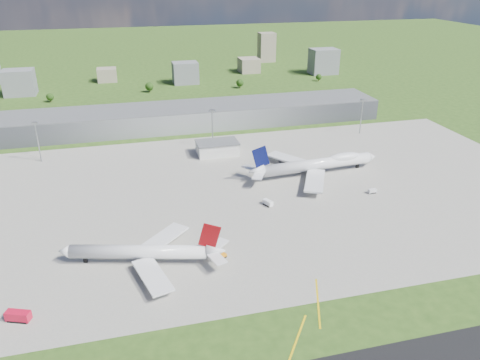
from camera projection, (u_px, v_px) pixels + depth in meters
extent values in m
plane|color=#2B4D18|center=(190.00, 132.00, 347.83)|extent=(1400.00, 1400.00, 0.00)
cube|color=gray|center=(240.00, 193.00, 253.07)|extent=(360.00, 190.00, 0.08)
cube|color=gray|center=(187.00, 116.00, 357.95)|extent=(300.00, 42.00, 15.00)
cube|color=silver|center=(217.00, 148.00, 304.34)|extent=(26.00, 16.00, 8.00)
cylinder|color=gray|center=(38.00, 143.00, 289.22)|extent=(0.70, 0.70, 25.00)
cube|color=gray|center=(34.00, 123.00, 283.92)|extent=(3.50, 2.00, 1.20)
cylinder|color=gray|center=(212.00, 129.00, 314.05)|extent=(0.70, 0.70, 25.00)
cube|color=gray|center=(212.00, 110.00, 308.75)|extent=(3.50, 2.00, 1.20)
cylinder|color=gray|center=(361.00, 117.00, 338.88)|extent=(0.70, 0.70, 25.00)
cube|color=gray|center=(363.00, 100.00, 333.58)|extent=(3.50, 2.00, 1.20)
cylinder|color=white|center=(138.00, 252.00, 191.13)|extent=(55.62, 20.04, 5.80)
cone|color=white|center=(64.00, 251.00, 191.41)|extent=(6.16, 6.84, 5.80)
cone|color=white|center=(216.00, 251.00, 190.51)|extent=(8.96, 7.59, 5.80)
cube|color=maroon|center=(134.00, 255.00, 191.89)|extent=(45.00, 14.14, 1.26)
cube|color=white|center=(152.00, 276.00, 179.24)|extent=(14.92, 26.51, 0.87)
cube|color=white|center=(164.00, 238.00, 204.31)|extent=(23.89, 23.92, 0.87)
cube|color=maroon|center=(210.00, 236.00, 187.66)|extent=(9.42, 2.95, 11.67)
cylinder|color=#38383D|center=(149.00, 274.00, 183.32)|extent=(5.93, 4.36, 3.09)
cylinder|color=#38383D|center=(157.00, 246.00, 201.78)|extent=(5.93, 4.36, 3.09)
cube|color=black|center=(151.00, 266.00, 188.82)|extent=(1.79, 1.52, 2.41)
cube|color=black|center=(155.00, 254.00, 196.73)|extent=(1.79, 1.52, 2.41)
cube|color=black|center=(86.00, 260.00, 193.03)|extent=(1.79, 1.52, 2.41)
cylinder|color=white|center=(317.00, 164.00, 274.47)|extent=(68.38, 11.74, 6.81)
cone|color=white|center=(371.00, 157.00, 285.11)|extent=(5.97, 7.19, 6.81)
cone|color=white|center=(256.00, 171.00, 262.99)|extent=(9.25, 7.43, 6.81)
cube|color=#1B2896|center=(320.00, 167.00, 275.98)|extent=(55.87, 6.84, 1.43)
ellipsoid|color=white|center=(344.00, 157.00, 278.75)|extent=(22.22, 8.37, 6.13)
cube|color=white|center=(290.00, 159.00, 286.83)|extent=(25.38, 30.89, 0.99)
cube|color=white|center=(315.00, 181.00, 258.05)|extent=(22.24, 31.88, 0.99)
cube|color=#080D3E|center=(261.00, 157.00, 260.47)|extent=(10.95, 1.34, 13.27)
cylinder|color=#38383D|center=(301.00, 166.00, 283.03)|extent=(6.28, 3.94, 3.51)
cylinder|color=#38383D|center=(284.00, 160.00, 290.67)|extent=(6.28, 3.94, 3.51)
cylinder|color=#38383D|center=(316.00, 178.00, 265.98)|extent=(6.28, 3.94, 3.51)
cylinder|color=#38383D|center=(315.00, 188.00, 254.67)|extent=(6.28, 3.94, 3.51)
cube|color=black|center=(303.00, 170.00, 278.76)|extent=(1.85, 1.44, 2.74)
cube|color=black|center=(310.00, 176.00, 270.23)|extent=(1.85, 1.44, 2.74)
cube|color=black|center=(357.00, 166.00, 284.34)|extent=(1.85, 1.44, 2.74)
cube|color=red|center=(18.00, 316.00, 160.74)|extent=(9.01, 6.00, 3.37)
cube|color=black|center=(19.00, 320.00, 161.44)|extent=(7.89, 5.69, 0.70)
cube|color=orange|center=(223.00, 256.00, 195.92)|extent=(3.89, 3.45, 1.35)
cube|color=black|center=(223.00, 257.00, 196.20)|extent=(3.52, 3.26, 0.70)
cube|color=white|center=(268.00, 203.00, 239.14)|extent=(4.68, 6.26, 2.52)
cube|color=black|center=(268.00, 205.00, 239.67)|extent=(4.44, 5.53, 0.70)
cube|color=silver|center=(372.00, 191.00, 252.29)|extent=(4.70, 2.47, 2.02)
cube|color=black|center=(372.00, 193.00, 252.70)|extent=(4.02, 2.52, 0.70)
cube|color=slate|center=(19.00, 82.00, 443.54)|extent=(28.00, 22.00, 24.00)
cube|color=gray|center=(107.00, 75.00, 498.94)|extent=(20.00, 18.00, 14.00)
cube|color=slate|center=(185.00, 73.00, 488.89)|extent=(26.00, 20.00, 22.00)
cube|color=gray|center=(249.00, 65.00, 543.47)|extent=(22.00, 24.00, 16.00)
cube|color=slate|center=(324.00, 61.00, 532.59)|extent=(30.00, 22.00, 28.00)
cube|color=gray|center=(267.00, 47.00, 601.27)|extent=(20.00, 18.00, 36.00)
cylinder|color=#382314|center=(51.00, 100.00, 423.79)|extent=(0.70, 0.70, 3.00)
sphere|color=black|center=(50.00, 97.00, 422.39)|extent=(6.75, 6.75, 6.75)
cylinder|color=#382314|center=(150.00, 90.00, 457.21)|extent=(0.70, 0.70, 3.60)
sphere|color=black|center=(149.00, 86.00, 455.54)|extent=(8.10, 8.10, 8.10)
cylinder|color=#382314|center=(240.00, 86.00, 473.16)|extent=(0.70, 0.70, 3.40)
sphere|color=black|center=(240.00, 83.00, 471.58)|extent=(7.65, 7.65, 7.65)
cylinder|color=#382314|center=(319.00, 80.00, 502.42)|extent=(0.70, 0.70, 2.80)
sphere|color=black|center=(319.00, 77.00, 501.12)|extent=(6.30, 6.30, 6.30)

